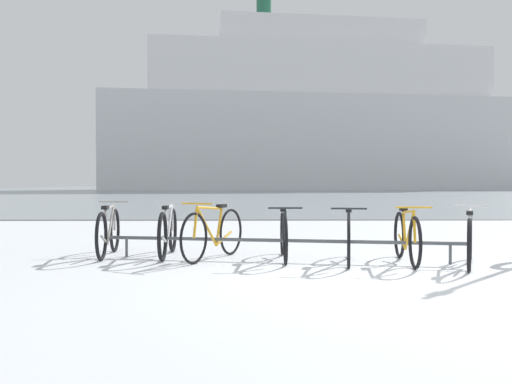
{
  "coord_description": "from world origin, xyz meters",
  "views": [
    {
      "loc": [
        -1.78,
        -6.57,
        1.12
      ],
      "look_at": [
        -1.63,
        4.13,
        0.92
      ],
      "focal_mm": 40.65,
      "sensor_mm": 36.0,
      "label": 1
    }
  ],
  "objects_px": {
    "bicycle_2": "(213,233)",
    "bicycle_5": "(407,237)",
    "bicycle_0": "(108,232)",
    "bicycle_6": "(470,239)",
    "bicycle_4": "(349,237)",
    "bicycle_1": "(168,232)",
    "ferry_ship": "(326,120)",
    "bicycle_3": "(284,235)"
  },
  "relations": [
    {
      "from": "bicycle_4",
      "to": "bicycle_6",
      "type": "bearing_deg",
      "value": -11.99
    },
    {
      "from": "bicycle_0",
      "to": "bicycle_1",
      "type": "bearing_deg",
      "value": -3.97
    },
    {
      "from": "bicycle_3",
      "to": "bicycle_6",
      "type": "height_order",
      "value": "bicycle_6"
    },
    {
      "from": "ferry_ship",
      "to": "bicycle_1",
      "type": "bearing_deg",
      "value": -99.65
    },
    {
      "from": "bicycle_0",
      "to": "bicycle_1",
      "type": "distance_m",
      "value": 0.9
    },
    {
      "from": "bicycle_2",
      "to": "bicycle_0",
      "type": "bearing_deg",
      "value": 166.93
    },
    {
      "from": "bicycle_4",
      "to": "bicycle_6",
      "type": "relative_size",
      "value": 1.05
    },
    {
      "from": "bicycle_1",
      "to": "bicycle_2",
      "type": "relative_size",
      "value": 1.09
    },
    {
      "from": "bicycle_3",
      "to": "bicycle_5",
      "type": "bearing_deg",
      "value": -12.62
    },
    {
      "from": "ferry_ship",
      "to": "bicycle_3",
      "type": "bearing_deg",
      "value": -98.21
    },
    {
      "from": "bicycle_2",
      "to": "bicycle_5",
      "type": "bearing_deg",
      "value": -9.41
    },
    {
      "from": "bicycle_5",
      "to": "ferry_ship",
      "type": "bearing_deg",
      "value": 83.19
    },
    {
      "from": "bicycle_4",
      "to": "ferry_ship",
      "type": "xyz_separation_m",
      "value": [
        8.97,
        68.54,
        8.79
      ]
    },
    {
      "from": "bicycle_0",
      "to": "bicycle_4",
      "type": "distance_m",
      "value": 3.54
    },
    {
      "from": "bicycle_4",
      "to": "bicycle_5",
      "type": "bearing_deg",
      "value": -3.45
    },
    {
      "from": "ferry_ship",
      "to": "bicycle_6",
      "type": "bearing_deg",
      "value": -96.16
    },
    {
      "from": "bicycle_0",
      "to": "bicycle_6",
      "type": "height_order",
      "value": "bicycle_0"
    },
    {
      "from": "bicycle_1",
      "to": "bicycle_5",
      "type": "xyz_separation_m",
      "value": [
        3.35,
        -0.75,
        -0.01
      ]
    },
    {
      "from": "bicycle_5",
      "to": "bicycle_6",
      "type": "bearing_deg",
      "value": -20.33
    },
    {
      "from": "bicycle_6",
      "to": "bicycle_5",
      "type": "bearing_deg",
      "value": 159.67
    },
    {
      "from": "bicycle_2",
      "to": "ferry_ship",
      "type": "bearing_deg",
      "value": 80.96
    },
    {
      "from": "bicycle_0",
      "to": "bicycle_3",
      "type": "distance_m",
      "value": 2.63
    },
    {
      "from": "bicycle_1",
      "to": "bicycle_3",
      "type": "height_order",
      "value": "bicycle_1"
    },
    {
      "from": "bicycle_2",
      "to": "bicycle_5",
      "type": "xyz_separation_m",
      "value": [
        2.66,
        -0.44,
        -0.02
      ]
    },
    {
      "from": "bicycle_0",
      "to": "bicycle_4",
      "type": "relative_size",
      "value": 1.02
    },
    {
      "from": "bicycle_0",
      "to": "bicycle_2",
      "type": "bearing_deg",
      "value": -13.07
    },
    {
      "from": "bicycle_1",
      "to": "bicycle_4",
      "type": "distance_m",
      "value": 2.66
    },
    {
      "from": "bicycle_1",
      "to": "bicycle_4",
      "type": "relative_size",
      "value": 1.06
    },
    {
      "from": "bicycle_6",
      "to": "ferry_ship",
      "type": "relative_size",
      "value": 0.03
    },
    {
      "from": "bicycle_1",
      "to": "ferry_ship",
      "type": "distance_m",
      "value": 69.37
    },
    {
      "from": "bicycle_1",
      "to": "bicycle_6",
      "type": "distance_m",
      "value": 4.23
    },
    {
      "from": "bicycle_5",
      "to": "bicycle_3",
      "type": "bearing_deg",
      "value": 167.38
    },
    {
      "from": "bicycle_4",
      "to": "bicycle_5",
      "type": "distance_m",
      "value": 0.79
    },
    {
      "from": "bicycle_0",
      "to": "bicycle_5",
      "type": "xyz_separation_m",
      "value": [
        4.24,
        -0.81,
        -0.0
      ]
    },
    {
      "from": "bicycle_0",
      "to": "bicycle_1",
      "type": "relative_size",
      "value": 0.96
    },
    {
      "from": "bicycle_5",
      "to": "ferry_ship",
      "type": "xyz_separation_m",
      "value": [
        8.19,
        68.58,
        8.79
      ]
    },
    {
      "from": "bicycle_4",
      "to": "bicycle_6",
      "type": "height_order",
      "value": "bicycle_6"
    },
    {
      "from": "bicycle_3",
      "to": "ferry_ship",
      "type": "xyz_separation_m",
      "value": [
        9.84,
        68.21,
        8.79
      ]
    },
    {
      "from": "bicycle_1",
      "to": "bicycle_2",
      "type": "height_order",
      "value": "bicycle_2"
    },
    {
      "from": "bicycle_2",
      "to": "bicycle_6",
      "type": "relative_size",
      "value": 1.02
    },
    {
      "from": "bicycle_4",
      "to": "ferry_ship",
      "type": "relative_size",
      "value": 0.03
    },
    {
      "from": "bicycle_3",
      "to": "ferry_ship",
      "type": "bearing_deg",
      "value": 81.79
    }
  ]
}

